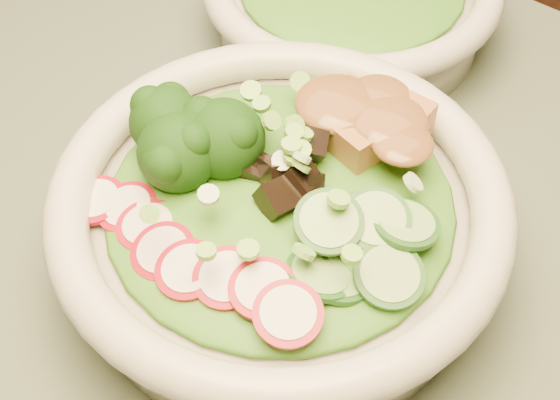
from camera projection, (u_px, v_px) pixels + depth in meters
The scene contains 10 objects.
salad_bowl at pixel (280, 220), 0.52m from camera, with size 0.30×0.30×0.08m.
side_bowl at pixel (350, 0), 0.69m from camera, with size 0.26×0.26×0.07m.
lettuce_bed at pixel (280, 199), 0.51m from camera, with size 0.23×0.23×0.03m, color #205A13.
broccoli_florets at pixel (203, 127), 0.52m from camera, with size 0.09×0.08×0.05m, color black, non-canonical shape.
radish_slices at pixel (197, 264), 0.47m from camera, with size 0.12×0.05×0.02m, color maroon, non-canonical shape.
cucumber_slices at pixel (366, 251), 0.46m from camera, with size 0.08×0.08×0.04m, color #8BB866, non-canonical shape.
mushroom_heap at pixel (295, 171), 0.50m from camera, with size 0.08×0.08×0.05m, color black, non-canonical shape.
tofu_cubes at pixel (356, 130), 0.53m from camera, with size 0.10×0.07×0.04m, color #A96738, non-canonical shape.
peanut_sauce at pixel (357, 114), 0.52m from camera, with size 0.08×0.06×0.02m, color brown.
scallion_garnish at pixel (280, 170), 0.49m from camera, with size 0.22×0.22×0.03m, color #7CC043, non-canonical shape.
Camera 1 is at (0.11, -0.25, 1.21)m, focal length 50.00 mm.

